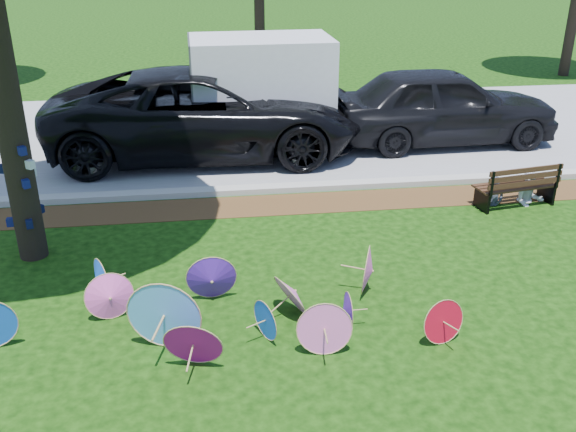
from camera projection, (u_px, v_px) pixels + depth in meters
name	position (u px, v px, depth m)	size (l,w,h in m)	color
ground	(269.00, 347.00, 8.11)	(90.00, 90.00, 0.00)	black
mulch_strip	(245.00, 206.00, 12.18)	(90.00, 1.00, 0.01)	#472D16
curb	(242.00, 190.00, 12.78)	(90.00, 0.30, 0.12)	#B7B5AD
street	(232.00, 132.00, 16.56)	(90.00, 8.00, 0.01)	gray
parasol_pile	(212.00, 305.00, 8.32)	(6.37, 2.21, 0.97)	#FE58C2
black_van	(206.00, 113.00, 14.57)	(3.26, 7.06, 1.96)	black
dark_pickup	(442.00, 105.00, 15.44)	(2.19, 5.44, 1.85)	black
cargo_trailer	(262.00, 86.00, 15.07)	(3.22, 2.04, 2.86)	white
park_bench	(515.00, 184.00, 12.11)	(1.59, 0.60, 0.83)	black
person_left	(497.00, 177.00, 12.06)	(0.40, 0.26, 1.10)	#3E4354
person_right	(533.00, 173.00, 12.12)	(0.58, 0.46, 1.20)	silver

